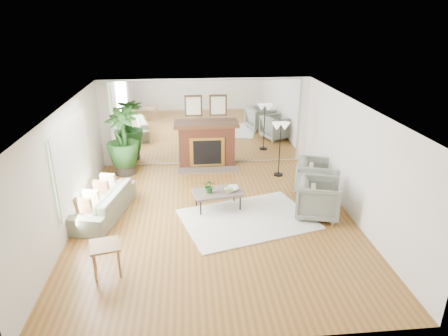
{
  "coord_description": "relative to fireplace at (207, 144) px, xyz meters",
  "views": [
    {
      "loc": [
        -0.53,
        -7.7,
        4.26
      ],
      "look_at": [
        0.25,
        0.6,
        0.96
      ],
      "focal_mm": 32.0,
      "sensor_mm": 36.0,
      "label": 1
    }
  ],
  "objects": [
    {
      "name": "side_table",
      "position": [
        -2.0,
        -4.99,
        -0.18
      ],
      "size": [
        0.6,
        0.6,
        0.57
      ],
      "rotation": [
        0.0,
        0.0,
        0.23
      ],
      "color": "#9C6D3E",
      "rests_on": "ground"
    },
    {
      "name": "fruit_bowl",
      "position": [
        0.38,
        -2.8,
        -0.19
      ],
      "size": [
        0.33,
        0.33,
        0.07
      ],
      "primitive_type": "imported",
      "rotation": [
        0.0,
        0.0,
        0.3
      ],
      "color": "#9C6D3E",
      "rests_on": "coffee_table"
    },
    {
      "name": "armchair_front",
      "position": [
        2.25,
        -3.32,
        -0.23
      ],
      "size": [
        1.16,
        1.14,
        0.85
      ],
      "primitive_type": "imported",
      "rotation": [
        0.0,
        0.0,
        1.27
      ],
      "color": "gray",
      "rests_on": "ground"
    },
    {
      "name": "wall_right",
      "position": [
        2.99,
        -3.26,
        0.59
      ],
      "size": [
        0.02,
        7.0,
        2.5
      ],
      "primitive_type": "cube",
      "color": "silver",
      "rests_on": "ground"
    },
    {
      "name": "mirror_panel",
      "position": [
        0.0,
        0.21,
        0.59
      ],
      "size": [
        5.4,
        0.04,
        2.4
      ],
      "primitive_type": "cube",
      "color": "silver",
      "rests_on": "wall_back"
    },
    {
      "name": "potted_ficus",
      "position": [
        -2.29,
        -0.42,
        0.33
      ],
      "size": [
        1.11,
        1.11,
        1.86
      ],
      "color": "black",
      "rests_on": "ground"
    },
    {
      "name": "book",
      "position": [
        0.38,
        -2.61,
        -0.21
      ],
      "size": [
        0.22,
        0.29,
        0.02
      ],
      "primitive_type": "imported",
      "rotation": [
        0.0,
        0.0,
        0.08
      ],
      "color": "#9C6D3E",
      "rests_on": "coffee_table"
    },
    {
      "name": "fireplace",
      "position": [
        0.0,
        0.0,
        0.0
      ],
      "size": [
        1.85,
        0.83,
        2.05
      ],
      "color": "brown",
      "rests_on": "ground"
    },
    {
      "name": "wall_left",
      "position": [
        -2.99,
        -3.26,
        0.59
      ],
      "size": [
        0.02,
        7.0,
        2.5
      ],
      "primitive_type": "cube",
      "color": "silver",
      "rests_on": "ground"
    },
    {
      "name": "floor_lamp",
      "position": [
        1.93,
        -0.93,
        0.62
      ],
      "size": [
        0.49,
        0.27,
        1.5
      ],
      "color": "black",
      "rests_on": "ground"
    },
    {
      "name": "ground",
      "position": [
        0.0,
        -3.26,
        -0.66
      ],
      "size": [
        7.0,
        7.0,
        0.0
      ],
      "primitive_type": "plane",
      "color": "brown",
      "rests_on": "ground"
    },
    {
      "name": "wall_back",
      "position": [
        0.0,
        0.23,
        0.59
      ],
      "size": [
        6.0,
        0.02,
        2.5
      ],
      "primitive_type": "cube",
      "color": "silver",
      "rests_on": "ground"
    },
    {
      "name": "sofa",
      "position": [
        -2.45,
        -2.85,
        -0.36
      ],
      "size": [
        1.23,
        2.18,
        0.6
      ],
      "primitive_type": "imported",
      "rotation": [
        0.0,
        0.0,
        -1.79
      ],
      "color": "gray",
      "rests_on": "ground"
    },
    {
      "name": "area_rug",
      "position": [
        0.7,
        -3.35,
        -0.64
      ],
      "size": [
        3.14,
        2.61,
        0.03
      ],
      "primitive_type": "cube",
      "rotation": [
        0.0,
        0.0,
        0.28
      ],
      "color": "white",
      "rests_on": "ground"
    },
    {
      "name": "window_panel",
      "position": [
        -2.96,
        -2.86,
        0.69
      ],
      "size": [
        0.04,
        2.4,
        1.5
      ],
      "primitive_type": "cube",
      "color": "#B2E09E",
      "rests_on": "wall_left"
    },
    {
      "name": "tabletop_plant",
      "position": [
        -0.09,
        -2.83,
        -0.06
      ],
      "size": [
        0.33,
        0.3,
        0.32
      ],
      "primitive_type": "imported",
      "rotation": [
        0.0,
        0.0,
        -0.19
      ],
      "color": "#22561F",
      "rests_on": "coffee_table"
    },
    {
      "name": "coffee_table",
      "position": [
        0.1,
        -2.78,
        -0.25
      ],
      "size": [
        1.21,
        0.84,
        0.44
      ],
      "rotation": [
        0.0,
        0.0,
        0.19
      ],
      "color": "#62564D",
      "rests_on": "ground"
    },
    {
      "name": "armchair_back",
      "position": [
        2.59,
        -2.05,
        -0.25
      ],
      "size": [
        1.16,
        1.15,
        0.82
      ],
      "primitive_type": "imported",
      "rotation": [
        0.0,
        0.0,
        1.2
      ],
      "color": "gray",
      "rests_on": "ground"
    }
  ]
}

